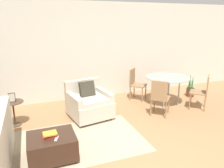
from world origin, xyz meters
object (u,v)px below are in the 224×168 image
Objects in this scene: book_stack at (50,135)px; side_table at (13,109)px; dining_table at (167,80)px; armchair at (89,103)px; dining_chair_near_left at (160,96)px; dining_chair_near_right at (203,90)px; ottoman at (52,146)px; picture_frame at (12,98)px; tv_remote_primary at (57,138)px; dining_chair_far_left at (135,82)px; potted_plant_small at (190,90)px.

side_table is at bearing 111.84° from book_stack.
dining_table is (3.88, -0.05, 0.29)m from side_table.
armchair is 1.16× the size of dining_chair_near_left.
dining_chair_near_right is at bearing -8.71° from side_table.
ottoman is at bearing -167.89° from dining_chair_near_right.
dining_chair_near_left reaches higher than picture_frame.
ottoman is 0.85× the size of dining_chair_near_left.
dining_chair_near_right is (3.81, 0.95, 0.10)m from tv_remote_primary.
dining_chair_far_left is at bearing 135.00° from dining_table.
ottoman is 1.39× the size of side_table.
tv_remote_primary is at bearing -66.61° from picture_frame.
picture_frame is 0.26× the size of potted_plant_small.
side_table is at bearing -169.70° from dining_chair_far_left.
potted_plant_small reaches higher than book_stack.
armchair is at bearing 53.93° from book_stack.
tv_remote_primary is at bearing -121.71° from armchair.
dining_chair_near_left reaches higher than book_stack.
picture_frame is at bearing -169.70° from dining_chair_far_left.
dining_table is 1.30× the size of dining_chair_far_left.
picture_frame is 4.95m from potted_plant_small.
book_stack is 1.45× the size of tv_remote_primary.
ottoman is 0.85× the size of dining_chair_near_right.
picture_frame reaches higher than side_table.
dining_chair_near_right is (4.52, -0.69, 0.13)m from side_table.
dining_table is at bearing 135.00° from dining_chair_near_right.
armchair reaches higher than book_stack.
armchair reaches higher than tv_remote_primary.
book_stack is at bearing -68.16° from side_table.
tv_remote_primary is 2.70m from dining_chair_near_left.
dining_chair_near_left is 1.28m from dining_chair_far_left.
dining_table is (3.24, 1.47, 0.46)m from ottoman.
book_stack is at bearing -161.98° from dining_chair_near_left.
side_table is 0.61× the size of dining_chair_far_left.
ottoman is 1.05× the size of potted_plant_small.
picture_frame is at bearing 171.29° from dining_chair_near_right.
dining_table is at bearing 2.14° from armchair.
dining_chair_near_left is at bearing -19.28° from armchair.
armchair is at bearing -4.71° from side_table.
potted_plant_small is (4.28, 1.73, -0.03)m from ottoman.
potted_plant_small is at bearing 2.42° from side_table.
armchair is 3.30m from potted_plant_small.
dining_chair_far_left is at bearing 41.50° from tv_remote_primary.
book_stack is 3.38m from dining_chair_far_left.
armchair is 1.42× the size of potted_plant_small.
side_table is at bearing -177.58° from potted_plant_small.
armchair is at bearing -174.01° from potted_plant_small.
dining_chair_far_left is at bearing 24.45° from armchair.
dining_chair_far_left reaches higher than ottoman.
armchair is at bearing -4.71° from picture_frame.
armchair is at bearing 58.29° from tv_remote_primary.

